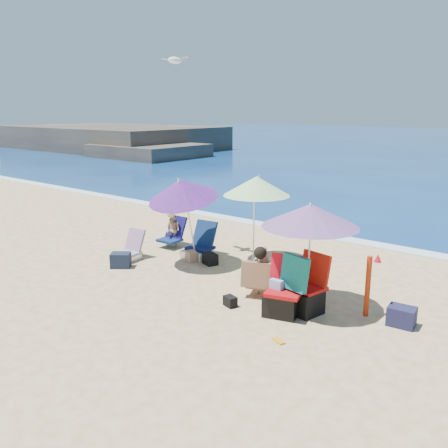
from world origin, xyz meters
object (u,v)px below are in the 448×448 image
Objects in this scene: seagull at (175,60)px; chair_rainbow at (130,252)px; furled_umbrella at (370,281)px; person_center at (261,272)px; person_left at (173,230)px; umbrella_blue at (182,189)px; chair_navy at (199,248)px; umbrella_turquoise at (310,215)px; camp_chair_left at (283,298)px; camp_chair_right at (303,291)px; umbrella_striped at (257,186)px.

chair_rainbow is at bearing -115.22° from seagull.
furled_umbrella is 1.19× the size of person_center.
person_left reaches higher than chair_rainbow.
furled_umbrella is at bearing 4.39° from chair_rainbow.
seagull is (-0.75, 0.66, 2.69)m from umbrella_blue.
person_left is (0.05, 1.35, 0.26)m from chair_rainbow.
chair_navy is 4.21m from seagull.
umbrella_turquoise is 2.28× the size of chair_navy.
person_center is (-0.74, 0.45, 0.17)m from camp_chair_left.
furled_umbrella is 1.19× the size of person_left.
person_center is at bearing -18.49° from seagull.
umbrella_blue is 1.97× the size of camp_chair_right.
furled_umbrella is (4.19, -0.02, -1.06)m from umbrella_blue.
camp_chair_left is 1.13× the size of seagull.
person_center is at bearing 169.37° from camp_chair_right.
umbrella_turquoise is at bearing 66.89° from camp_chair_left.
camp_chair_left is (1.98, -2.05, -1.42)m from umbrella_striped.
furled_umbrella reaches higher than chair_navy.
umbrella_turquoise is 1.80× the size of camp_chair_right.
camp_chair_left reaches higher than chair_rainbow.
person_center is (-1.89, -0.35, -0.16)m from furled_umbrella.
furled_umbrella is 1.09× the size of camp_chair_right.
umbrella_striped is 2.01m from chair_navy.
chair_rainbow is 4.37m from seagull.
umbrella_turquoise is 1.43m from furled_umbrella.
umbrella_striped is 3.26m from chair_rainbow.
camp_chair_right is 4.71m from person_left.
umbrella_turquoise is 3.84m from chair_navy.
umbrella_blue is 3.45m from camp_chair_left.
umbrella_blue reaches higher than umbrella_turquoise.
furled_umbrella is 4.44m from chair_navy.
camp_chair_right is at bearing -9.45° from umbrella_blue.
chair_navy is 0.87× the size of person_left.
furled_umbrella is 1.31× the size of seagull.
furled_umbrella is at bearing 29.58° from camp_chair_right.
furled_umbrella reaches higher than chair_rainbow.
umbrella_striped is at bearing 134.00° from camp_chair_left.
umbrella_turquoise reaches higher than furled_umbrella.
umbrella_blue is at bearing -36.80° from person_left.
seagull is (0.46, -0.25, 3.94)m from person_left.
camp_chair_left is at bearing -129.12° from camp_chair_right.
furled_umbrella reaches higher than person_left.
person_left is (-5.41, 0.93, -0.19)m from furled_umbrella.
umbrella_striped is 2.37× the size of chair_navy.
camp_chair_left is (3.04, -0.82, -1.39)m from umbrella_blue.
umbrella_blue is at bearing 173.84° from umbrella_turquoise.
seagull is at bearing -175.81° from chair_navy.
chair_navy is 2.70m from person_center.
person_left is (-4.26, 1.73, 0.14)m from camp_chair_left.
seagull reaches higher than chair_navy.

